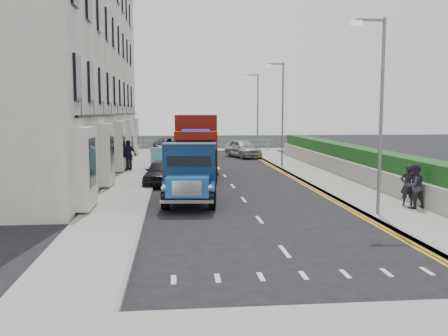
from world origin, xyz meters
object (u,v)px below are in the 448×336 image
Objects in this scene: lamp_mid at (281,108)px; pedestrian_east_near at (408,185)px; lamp_far at (256,109)px; lamp_near at (378,105)px; red_lorry at (196,143)px; parked_car_front at (162,172)px; bedford_lorry at (190,177)px.

pedestrian_east_near is (1.92, -14.54, -3.08)m from lamp_mid.
lamp_far is 4.39× the size of pedestrian_east_near.
lamp_near reaches higher than red_lorry.
lamp_far is (0.00, 10.00, 0.00)m from lamp_mid.
lamp_mid is 14.98m from pedestrian_east_near.
parked_car_front is at bearing 131.20° from lamp_near.
red_lorry is at bearing -113.36° from lamp_far.
bedford_lorry reaches higher than pedestrian_east_near.
lamp_near is 12.27m from parked_car_front.
pedestrian_east_near is at bearing 37.28° from lamp_near.
bedford_lorry is 1.41× the size of parked_car_front.
pedestrian_east_near is (7.74, -11.06, -0.99)m from red_lorry.
lamp_near is 3.91m from pedestrian_east_near.
lamp_mid reaches higher than red_lorry.
pedestrian_east_near is at bearing -85.52° from lamp_far.
bedford_lorry is at bearing 155.47° from lamp_near.
parked_car_front is 2.40× the size of pedestrian_east_near.
pedestrian_east_near is at bearing -52.02° from red_lorry.
red_lorry is at bearing -149.16° from lamp_mid.
parked_car_front is (-1.27, 5.92, -0.49)m from bedford_lorry.
bedford_lorry is 6.07m from parked_car_front.
lamp_far is at bearing 69.63° from red_lorry.
lamp_far reaches higher than parked_car_front.
lamp_mid is at bearing 50.29° from parked_car_front.
bedford_lorry is at bearing -2.53° from pedestrian_east_near.
lamp_near is 13.97m from red_lorry.
pedestrian_east_near reaches higher than parked_car_front.
lamp_mid is at bearing 33.83° from red_lorry.
parked_car_front is at bearing -115.27° from red_lorry.
bedford_lorry is at bearing -105.78° from lamp_far.
lamp_far is 24.80m from pedestrian_east_near.
lamp_mid is at bearing -74.87° from pedestrian_east_near.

